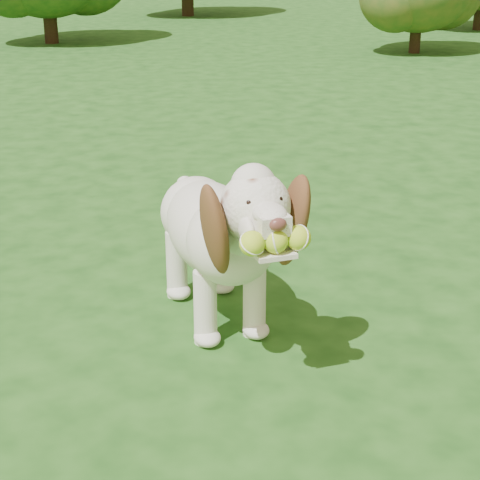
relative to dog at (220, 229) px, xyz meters
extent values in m
plane|color=#163F12|center=(-0.39, -0.53, -0.43)|extent=(80.00, 80.00, 0.00)
ellipsoid|color=silver|center=(-0.02, 0.11, -0.04)|extent=(0.47, 0.74, 0.36)
ellipsoid|color=silver|center=(0.03, -0.15, 0.00)|extent=(0.41, 0.41, 0.35)
ellipsoid|color=silver|center=(-0.06, 0.35, -0.05)|extent=(0.38, 0.38, 0.32)
cylinder|color=silver|center=(0.05, -0.28, 0.10)|extent=(0.24, 0.31, 0.28)
sphere|color=silver|center=(0.08, -0.41, 0.23)|extent=(0.29, 0.29, 0.25)
sphere|color=silver|center=(0.07, -0.39, 0.30)|extent=(0.19, 0.19, 0.16)
cube|color=silver|center=(0.10, -0.55, 0.23)|extent=(0.13, 0.16, 0.07)
ellipsoid|color=#592D28|center=(0.12, -0.63, 0.24)|extent=(0.07, 0.05, 0.05)
cube|color=silver|center=(0.10, -0.56, 0.13)|extent=(0.16, 0.18, 0.02)
ellipsoid|color=brown|center=(-0.07, -0.43, 0.16)|extent=(0.17, 0.26, 0.38)
ellipsoid|color=brown|center=(0.22, -0.37, 0.16)|extent=(0.17, 0.23, 0.38)
cylinder|color=silver|center=(-0.09, 0.49, -0.01)|extent=(0.09, 0.18, 0.14)
cylinder|color=silver|center=(-0.08, -0.14, -0.28)|extent=(0.11, 0.11, 0.31)
cylinder|color=silver|center=(0.13, -0.11, -0.28)|extent=(0.11, 0.11, 0.31)
cylinder|color=silver|center=(-0.16, 0.31, -0.28)|extent=(0.11, 0.11, 0.31)
cylinder|color=silver|center=(0.04, 0.34, -0.28)|extent=(0.11, 0.11, 0.31)
sphere|color=#C0D82D|center=(0.03, -0.62, 0.18)|extent=(0.10, 0.10, 0.09)
sphere|color=#C0D82D|center=(0.11, -0.61, 0.18)|extent=(0.10, 0.10, 0.09)
sphere|color=#C0D82D|center=(0.19, -0.59, 0.18)|extent=(0.10, 0.10, 0.09)
cylinder|color=#382314|center=(5.26, 9.44, -0.16)|extent=(0.17, 0.17, 0.54)
cylinder|color=#382314|center=(-1.35, 8.85, -0.13)|extent=(0.19, 0.19, 0.62)
cylinder|color=#382314|center=(3.42, 7.24, -0.20)|extent=(0.14, 0.14, 0.46)
camera|label=1|loc=(-0.35, -3.00, 1.15)|focal=60.00mm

